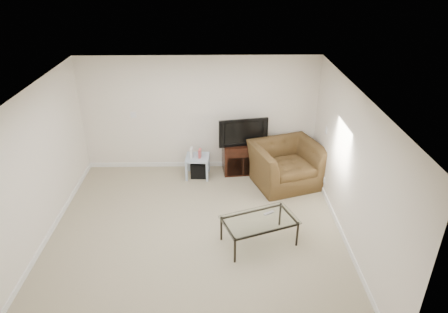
{
  "coord_description": "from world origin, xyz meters",
  "views": [
    {
      "loc": [
        0.38,
        -5.46,
        4.31
      ],
      "look_at": [
        0.5,
        1.2,
        0.9
      ],
      "focal_mm": 32.0,
      "sensor_mm": 36.0,
      "label": 1
    }
  ],
  "objects_px": {
    "side_table": "(198,166)",
    "coffee_table": "(259,231)",
    "recliner": "(286,158)",
    "tv_stand": "(241,157)",
    "television": "(242,131)",
    "subwoofer": "(199,169)"
  },
  "relations": [
    {
      "from": "recliner",
      "to": "side_table",
      "type": "bearing_deg",
      "value": 152.14
    },
    {
      "from": "television",
      "to": "recliner",
      "type": "xyz_separation_m",
      "value": [
        0.88,
        -0.51,
        -0.39
      ]
    },
    {
      "from": "subwoofer",
      "to": "recliner",
      "type": "bearing_deg",
      "value": -10.36
    },
    {
      "from": "recliner",
      "to": "coffee_table",
      "type": "bearing_deg",
      "value": -128.93
    },
    {
      "from": "television",
      "to": "tv_stand",
      "type": "bearing_deg",
      "value": 85.77
    },
    {
      "from": "subwoofer",
      "to": "coffee_table",
      "type": "xyz_separation_m",
      "value": [
        1.07,
        -2.27,
        0.07
      ]
    },
    {
      "from": "television",
      "to": "recliner",
      "type": "distance_m",
      "value": 1.09
    },
    {
      "from": "television",
      "to": "recliner",
      "type": "relative_size",
      "value": 0.73
    },
    {
      "from": "coffee_table",
      "to": "subwoofer",
      "type": "bearing_deg",
      "value": 115.28
    },
    {
      "from": "tv_stand",
      "to": "television",
      "type": "bearing_deg",
      "value": -90.0
    },
    {
      "from": "side_table",
      "to": "subwoofer",
      "type": "relative_size",
      "value": 1.41
    },
    {
      "from": "television",
      "to": "side_table",
      "type": "bearing_deg",
      "value": -178.4
    },
    {
      "from": "side_table",
      "to": "recliner",
      "type": "height_order",
      "value": "recliner"
    },
    {
      "from": "subwoofer",
      "to": "recliner",
      "type": "relative_size",
      "value": 0.26
    },
    {
      "from": "television",
      "to": "subwoofer",
      "type": "bearing_deg",
      "value": -179.1
    },
    {
      "from": "side_table",
      "to": "recliner",
      "type": "xyz_separation_m",
      "value": [
        1.83,
        -0.31,
        0.35
      ]
    },
    {
      "from": "side_table",
      "to": "coffee_table",
      "type": "distance_m",
      "value": 2.5
    },
    {
      "from": "recliner",
      "to": "coffee_table",
      "type": "height_order",
      "value": "recliner"
    },
    {
      "from": "recliner",
      "to": "tv_stand",
      "type": "bearing_deg",
      "value": 130.28
    },
    {
      "from": "side_table",
      "to": "coffee_table",
      "type": "xyz_separation_m",
      "value": [
        1.1,
        -2.25,
        -0.0
      ]
    },
    {
      "from": "side_table",
      "to": "tv_stand",
      "type": "bearing_deg",
      "value": 13.61
    },
    {
      "from": "tv_stand",
      "to": "coffee_table",
      "type": "distance_m",
      "value": 2.49
    }
  ]
}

